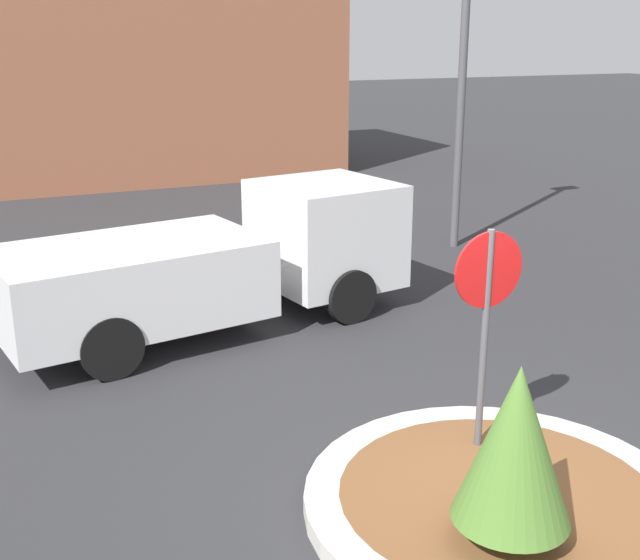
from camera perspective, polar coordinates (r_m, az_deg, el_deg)
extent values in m
plane|color=#2D2D30|center=(7.67, 12.53, -15.69)|extent=(120.00, 120.00, 0.00)
cylinder|color=#BCB7AD|center=(7.63, 12.58, -15.14)|extent=(3.50, 3.50, 0.17)
cylinder|color=brown|center=(7.63, 12.58, -15.13)|extent=(2.87, 2.87, 0.17)
cylinder|color=#4C4C51|center=(7.90, 11.55, -4.88)|extent=(0.07, 0.07, 2.38)
cylinder|color=#B71414|center=(7.64, 11.91, 0.70)|extent=(0.74, 0.03, 0.74)
cylinder|color=brown|center=(6.92, 13.25, -16.90)|extent=(0.08, 0.08, 0.23)
cone|color=#4C752D|center=(6.52, 13.72, -11.26)|extent=(0.95, 0.95, 1.32)
cube|color=silver|center=(12.39, 0.38, 3.38)|extent=(2.16, 2.19, 1.57)
cube|color=silver|center=(11.08, -13.32, -0.15)|extent=(3.79, 2.56, 1.06)
cube|color=black|center=(12.70, 2.84, 4.97)|extent=(0.32, 1.69, 0.55)
cylinder|color=black|center=(13.25, -2.49, 0.95)|extent=(0.84, 0.35, 0.81)
cylinder|color=black|center=(11.77, 2.17, -1.15)|extent=(0.84, 0.35, 0.81)
cylinder|color=black|center=(11.88, -17.64, -1.80)|extent=(0.84, 0.35, 0.81)
cylinder|color=black|center=(10.21, -14.67, -4.66)|extent=(0.84, 0.35, 0.81)
cube|color=#93563D|center=(24.77, -18.17, 15.31)|extent=(15.50, 6.00, 7.26)
cylinder|color=#4C4C51|center=(15.82, 10.12, 14.74)|extent=(0.16, 0.16, 7.00)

